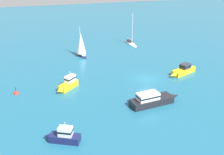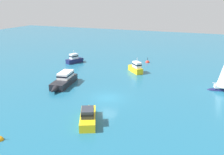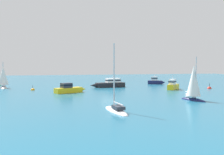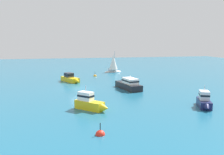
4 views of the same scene
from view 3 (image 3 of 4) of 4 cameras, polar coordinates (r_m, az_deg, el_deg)
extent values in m
plane|color=#1E607F|center=(49.96, -0.95, -3.13)|extent=(160.00, 160.00, 0.00)
cube|color=#191E4C|center=(69.25, 9.65, -1.07)|extent=(4.01, 2.79, 0.94)
cone|color=#191E4C|center=(69.26, 11.55, -1.09)|extent=(1.24, 1.24, 0.94)
cube|color=silver|center=(69.18, 9.55, -0.21)|extent=(1.98, 1.70, 1.14)
cube|color=black|center=(69.18, 9.55, -0.16)|extent=(2.03, 1.75, 0.24)
cylinder|color=silver|center=(69.14, 9.55, 0.58)|extent=(0.08, 0.08, 0.78)
cube|color=yellow|center=(55.02, 13.64, -2.08)|extent=(3.67, 3.62, 1.09)
cone|color=yellow|center=(57.24, 14.41, -1.89)|extent=(1.45, 1.45, 1.09)
cube|color=white|center=(54.41, 13.46, -0.97)|extent=(2.08, 2.06, 1.11)
cube|color=black|center=(54.40, 13.46, -0.91)|extent=(2.14, 2.12, 0.24)
cylinder|color=silver|center=(54.35, 13.47, 0.03)|extent=(0.08, 0.08, 0.80)
cube|color=yellow|center=(48.05, -9.81, -2.84)|extent=(5.43, 3.80, 0.96)
cone|color=yellow|center=(49.67, -6.58, -2.63)|extent=(1.59, 1.43, 0.96)
cube|color=#2D333D|center=(47.76, -10.26, -1.76)|extent=(2.29, 2.06, 0.90)
cube|color=black|center=(47.76, -10.26, -1.71)|extent=(2.35, 2.11, 0.24)
ellipsoid|color=silver|center=(61.43, -23.29, -2.23)|extent=(2.29, 5.27, 0.99)
cube|color=silver|center=(60.76, -23.30, -1.63)|extent=(1.22, 1.68, 0.39)
cylinder|color=silver|center=(61.74, -23.36, 0.74)|extent=(0.15, 0.15, 5.35)
cylinder|color=silver|center=(60.70, -23.31, -1.21)|extent=(0.54, 2.28, 0.12)
cone|color=white|center=(61.36, -23.35, 0.39)|extent=(2.68, 2.68, 4.01)
cylinder|color=#19994C|center=(61.64, -23.80, -1.26)|extent=(0.32, 0.32, 1.06)
sphere|color=#D28850|center=(61.60, -23.81, -0.66)|extent=(0.24, 0.24, 0.24)
ellipsoid|color=#191E4C|center=(39.35, 17.83, -4.93)|extent=(2.37, 4.69, 0.76)
cube|color=white|center=(39.64, 17.26, -3.91)|extent=(1.14, 1.54, 0.55)
cylinder|color=silver|center=(38.73, 18.41, 0.03)|extent=(0.13, 0.13, 6.09)
cylinder|color=silver|center=(39.60, 17.25, -3.16)|extent=(0.68, 2.00, 0.10)
cone|color=white|center=(39.03, 17.96, -0.62)|extent=(2.56, 2.56, 4.57)
cube|color=black|center=(59.14, -0.40, -1.66)|extent=(7.00, 3.38, 1.05)
cone|color=black|center=(57.66, -4.20, -1.79)|extent=(1.84, 1.33, 1.05)
cube|color=white|center=(59.35, 0.23, -0.65)|extent=(3.55, 2.33, 1.00)
cube|color=black|center=(59.34, 0.23, -0.60)|extent=(3.60, 2.38, 0.24)
cylinder|color=silver|center=(59.30, 0.23, 0.08)|extent=(0.08, 0.08, 0.51)
ellipsoid|color=white|center=(28.81, 0.88, -7.65)|extent=(2.12, 6.20, 0.80)
cube|color=#2D333D|center=(28.04, 1.41, -6.75)|extent=(1.19, 1.93, 0.36)
cylinder|color=silver|center=(28.91, 0.46, 0.47)|extent=(0.16, 0.16, 7.30)
cylinder|color=silver|center=(27.94, 1.44, -5.89)|extent=(0.45, 2.73, 0.13)
sphere|color=red|center=(59.29, 21.12, -2.36)|extent=(0.90, 0.90, 0.90)
cylinder|color=black|center=(59.22, 21.14, -1.60)|extent=(0.08, 0.08, 0.68)
sphere|color=orange|center=(54.56, -17.44, -2.75)|extent=(0.81, 0.81, 0.81)
cylinder|color=black|center=(54.50, -17.45, -2.03)|extent=(0.08, 0.08, 0.56)
camera|label=1|loc=(99.36, 3.71, 12.62)|focal=46.57mm
camera|label=2|loc=(41.52, -43.93, 13.65)|focal=40.61mm
camera|label=4|loc=(70.64, 37.28, 4.96)|focal=39.12mm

